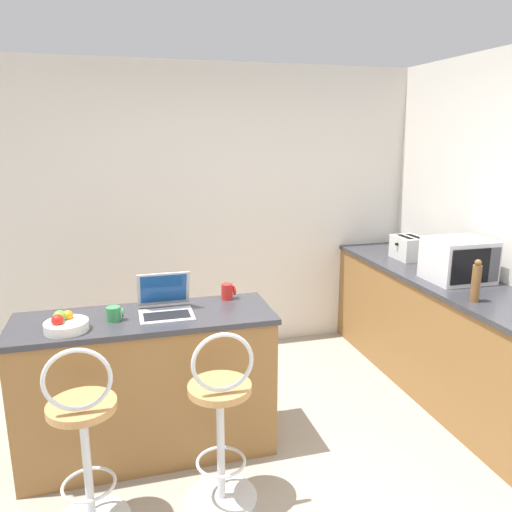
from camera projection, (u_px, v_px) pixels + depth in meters
The scene contains 14 objects.
ground_plane at pixel (283, 512), 2.70m from camera, with size 20.00×20.00×0.00m, color gray.
wall_back at pixel (206, 212), 4.53m from camera, with size 12.00×0.06×2.60m.
breakfast_bar at pixel (149, 385), 3.12m from camera, with size 1.56×0.55×0.92m.
counter_right at pixel (451, 339), 3.83m from camera, with size 0.64×2.78×0.92m.
bar_stool_near at pixel (85, 443), 2.49m from camera, with size 0.40×0.40×1.04m.
bar_stool_far at pixel (221, 423), 2.66m from camera, with size 0.40×0.40×1.04m.
laptop at pixel (165, 303), 3.05m from camera, with size 0.32×0.31×0.24m.
microwave at pixel (459, 260), 3.71m from camera, with size 0.44×0.38×0.32m.
toaster at pixel (409, 248), 4.37m from camera, with size 0.24×0.29×0.20m.
pepper_mill at pixel (476, 282), 3.24m from camera, with size 0.06×0.06×0.29m.
mug_white at pixel (397, 241), 4.88m from camera, with size 0.10×0.08×0.10m.
fruit_bowl at pixel (65, 324), 2.78m from camera, with size 0.24×0.24×0.11m.
mug_red at pixel (228, 291), 3.31m from camera, with size 0.09×0.08×0.10m.
mug_green at pixel (114, 314), 2.93m from camera, with size 0.10×0.08×0.09m.
Camera 1 is at (-0.75, -2.17, 1.99)m, focal length 35.00 mm.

